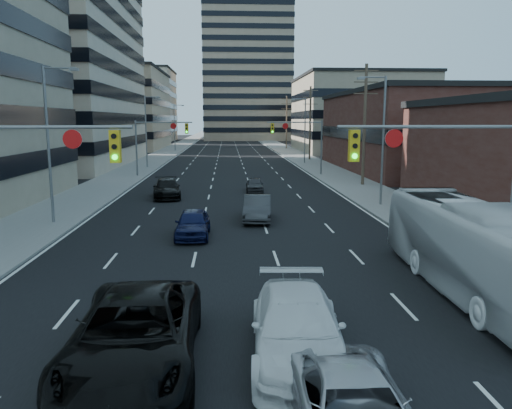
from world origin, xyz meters
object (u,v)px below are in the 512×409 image
Objects in this scene: sedan_blue at (193,223)px; white_van at (297,327)px; black_pickup at (135,334)px; transit_bus at (476,249)px.

white_van is at bearing -75.14° from sedan_blue.
black_pickup is 4.03m from white_van.
transit_bus is 13.92m from sedan_blue.
transit_bus is 2.70× the size of sedan_blue.
white_van is 14.09m from sedan_blue.
black_pickup is at bearing -170.74° from white_van.
sedan_blue is at bearing 108.55° from white_van.
transit_bus reaches higher than white_van.
black_pickup is at bearing -91.63° from sedan_blue.
black_pickup is 0.57× the size of transit_bus.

